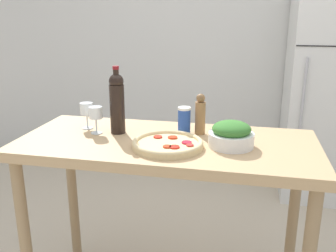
{
  "coord_description": "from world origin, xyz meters",
  "views": [
    {
      "loc": [
        0.36,
        -1.62,
        1.5
      ],
      "look_at": [
        0.0,
        0.03,
        0.99
      ],
      "focal_mm": 40.0,
      "sensor_mm": 36.0,
      "label": 1
    }
  ],
  "objects_px": {
    "wine_bottle": "(117,102)",
    "wine_glass_near": "(96,114)",
    "refrigerator": "(325,91)",
    "salt_canister": "(184,120)",
    "salad_bowl": "(231,135)",
    "wine_glass_far": "(87,110)",
    "homemade_pizza": "(168,144)",
    "pepper_mill": "(200,115)"
  },
  "relations": [
    {
      "from": "wine_glass_near",
      "to": "homemade_pizza",
      "type": "height_order",
      "value": "wine_glass_near"
    },
    {
      "from": "wine_glass_far",
      "to": "pepper_mill",
      "type": "xyz_separation_m",
      "value": [
        0.58,
        0.03,
        -0.0
      ]
    },
    {
      "from": "wine_glass_near",
      "to": "homemade_pizza",
      "type": "relative_size",
      "value": 0.43
    },
    {
      "from": "wine_glass_far",
      "to": "homemade_pizza",
      "type": "xyz_separation_m",
      "value": [
        0.47,
        -0.19,
        -0.08
      ]
    },
    {
      "from": "refrigerator",
      "to": "salt_canister",
      "type": "height_order",
      "value": "refrigerator"
    },
    {
      "from": "wine_glass_near",
      "to": "wine_glass_far",
      "type": "distance_m",
      "value": 0.1
    },
    {
      "from": "wine_glass_near",
      "to": "salt_canister",
      "type": "bearing_deg",
      "value": 12.24
    },
    {
      "from": "salt_canister",
      "to": "wine_bottle",
      "type": "bearing_deg",
      "value": -169.17
    },
    {
      "from": "salad_bowl",
      "to": "salt_canister",
      "type": "height_order",
      "value": "salt_canister"
    },
    {
      "from": "wine_glass_far",
      "to": "salt_canister",
      "type": "relative_size",
      "value": 1.02
    },
    {
      "from": "salad_bowl",
      "to": "wine_glass_far",
      "type": "bearing_deg",
      "value": 170.79
    },
    {
      "from": "refrigerator",
      "to": "wine_glass_near",
      "type": "xyz_separation_m",
      "value": [
        -1.34,
        -1.56,
        0.14
      ]
    },
    {
      "from": "pepper_mill",
      "to": "wine_glass_far",
      "type": "bearing_deg",
      "value": -176.67
    },
    {
      "from": "wine_glass_near",
      "to": "pepper_mill",
      "type": "height_order",
      "value": "pepper_mill"
    },
    {
      "from": "refrigerator",
      "to": "salad_bowl",
      "type": "height_order",
      "value": "refrigerator"
    },
    {
      "from": "salad_bowl",
      "to": "pepper_mill",
      "type": "bearing_deg",
      "value": 136.11
    },
    {
      "from": "pepper_mill",
      "to": "homemade_pizza",
      "type": "xyz_separation_m",
      "value": [
        -0.11,
        -0.23,
        -0.08
      ]
    },
    {
      "from": "refrigerator",
      "to": "salt_canister",
      "type": "bearing_deg",
      "value": -122.03
    },
    {
      "from": "pepper_mill",
      "to": "salt_canister",
      "type": "bearing_deg",
      "value": -173.09
    },
    {
      "from": "wine_bottle",
      "to": "wine_glass_near",
      "type": "bearing_deg",
      "value": -163.41
    },
    {
      "from": "wine_glass_far",
      "to": "salad_bowl",
      "type": "relative_size",
      "value": 0.67
    },
    {
      "from": "wine_bottle",
      "to": "salad_bowl",
      "type": "relative_size",
      "value": 1.64
    },
    {
      "from": "wine_bottle",
      "to": "salt_canister",
      "type": "bearing_deg",
      "value": 10.83
    },
    {
      "from": "wine_bottle",
      "to": "pepper_mill",
      "type": "distance_m",
      "value": 0.41
    },
    {
      "from": "salad_bowl",
      "to": "homemade_pizza",
      "type": "height_order",
      "value": "salad_bowl"
    },
    {
      "from": "refrigerator",
      "to": "pepper_mill",
      "type": "distance_m",
      "value": 1.69
    },
    {
      "from": "wine_bottle",
      "to": "pepper_mill",
      "type": "bearing_deg",
      "value": 10.08
    },
    {
      "from": "wine_glass_near",
      "to": "homemade_pizza",
      "type": "bearing_deg",
      "value": -17.99
    },
    {
      "from": "refrigerator",
      "to": "salad_bowl",
      "type": "xyz_separation_m",
      "value": [
        -0.68,
        -1.61,
        0.1
      ]
    },
    {
      "from": "homemade_pizza",
      "to": "salt_canister",
      "type": "relative_size",
      "value": 2.38
    },
    {
      "from": "wine_bottle",
      "to": "wine_glass_near",
      "type": "distance_m",
      "value": 0.12
    },
    {
      "from": "wine_glass_far",
      "to": "homemade_pizza",
      "type": "relative_size",
      "value": 0.43
    },
    {
      "from": "wine_glass_near",
      "to": "wine_glass_far",
      "type": "xyz_separation_m",
      "value": [
        -0.08,
        0.07,
        -0.0
      ]
    },
    {
      "from": "wine_glass_near",
      "to": "refrigerator",
      "type": "bearing_deg",
      "value": 49.27
    },
    {
      "from": "refrigerator",
      "to": "homemade_pizza",
      "type": "xyz_separation_m",
      "value": [
        -0.95,
        -1.68,
        0.06
      ]
    },
    {
      "from": "wine_glass_far",
      "to": "pepper_mill",
      "type": "relative_size",
      "value": 0.67
    },
    {
      "from": "refrigerator",
      "to": "wine_glass_near",
      "type": "relative_size",
      "value": 13.09
    },
    {
      "from": "wine_glass_near",
      "to": "wine_glass_far",
      "type": "relative_size",
      "value": 1.0
    },
    {
      "from": "refrigerator",
      "to": "homemade_pizza",
      "type": "distance_m",
      "value": 1.93
    },
    {
      "from": "wine_glass_far",
      "to": "refrigerator",
      "type": "bearing_deg",
      "value": 46.39
    },
    {
      "from": "refrigerator",
      "to": "wine_glass_far",
      "type": "relative_size",
      "value": 13.09
    },
    {
      "from": "refrigerator",
      "to": "pepper_mill",
      "type": "height_order",
      "value": "refrigerator"
    }
  ]
}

